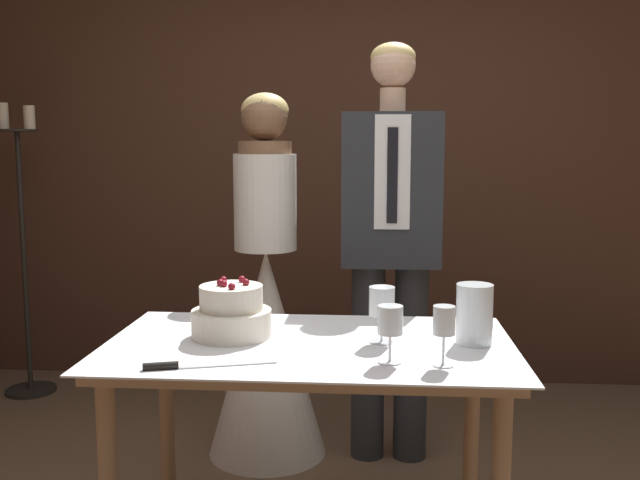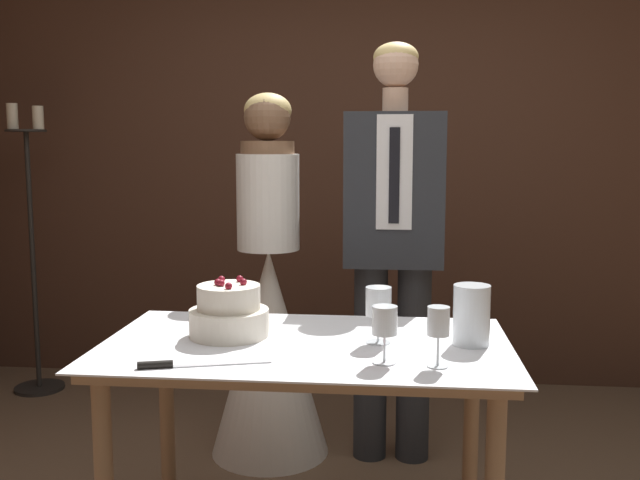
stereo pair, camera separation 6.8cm
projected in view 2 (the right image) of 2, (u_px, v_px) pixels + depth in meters
name	position (u px, v px, depth m)	size (l,w,h in m)	color
wall_back	(356.00, 163.00, 4.26)	(4.86, 0.12, 2.62)	#472B1E
cake_table	(306.00, 372.00, 2.32)	(1.32, 0.77, 0.78)	#8E6B4C
tiered_cake	(229.00, 313.00, 2.38)	(0.27, 0.27, 0.20)	silver
cake_knife	(178.00, 364.00, 2.05)	(0.37, 0.13, 0.02)	silver
wine_glass_near	(385.00, 324.00, 2.07)	(0.07, 0.07, 0.17)	silver
wine_glass_middle	(378.00, 304.00, 2.28)	(0.08, 0.08, 0.18)	silver
wine_glass_far	(438.00, 323.00, 2.04)	(0.06, 0.06, 0.18)	silver
hurricane_candle	(471.00, 316.00, 2.27)	(0.12, 0.12, 0.19)	silver
bride	(269.00, 325.00, 3.25)	(0.54, 0.54, 1.65)	white
groom	(393.00, 234.00, 3.13)	(0.43, 0.25, 1.85)	#282B30
candle_stand	(33.00, 259.00, 4.07)	(0.28, 0.28, 1.65)	black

